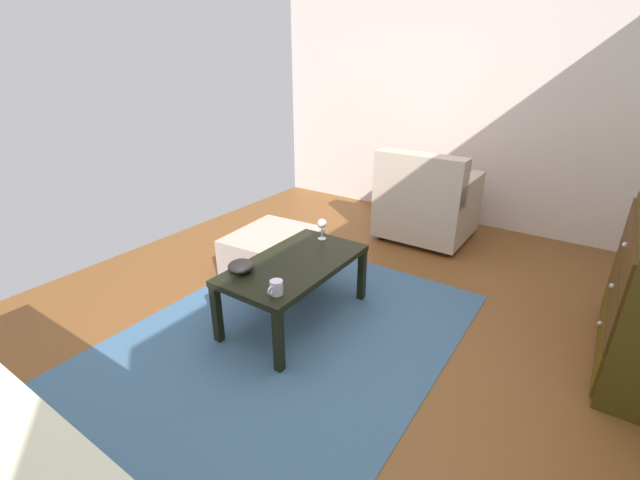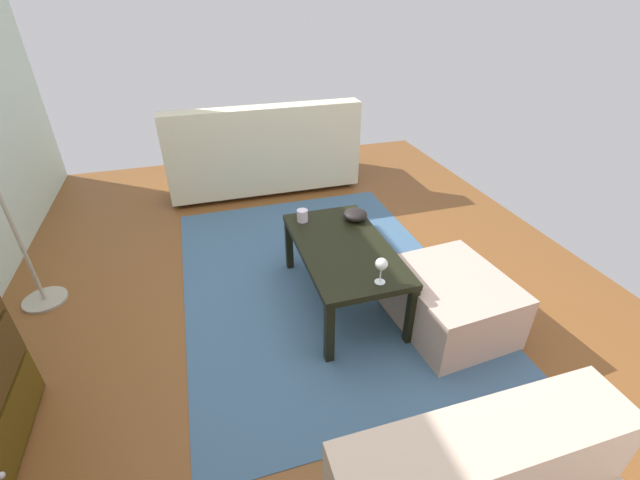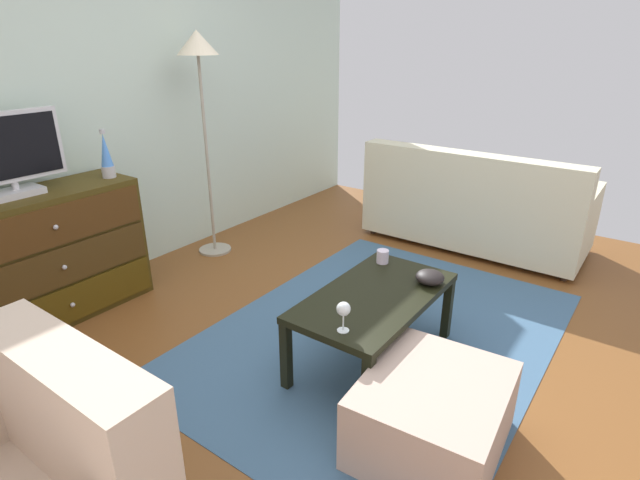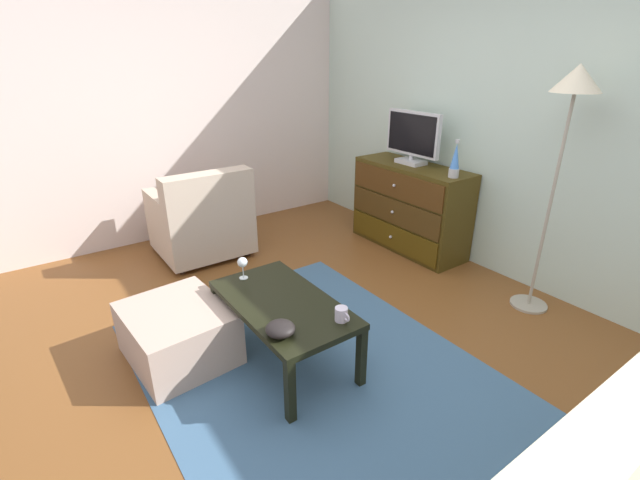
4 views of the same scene
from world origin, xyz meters
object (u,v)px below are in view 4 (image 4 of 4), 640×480
(bowl_decorative, at_px, (280,329))
(ottoman, at_px, (178,333))
(lava_lamp, at_px, (455,161))
(coffee_table, at_px, (283,308))
(dresser, at_px, (410,207))
(wine_glass, at_px, (242,263))
(mug, at_px, (342,314))
(standing_lamp, at_px, (572,105))
(tv, at_px, (413,137))
(armchair, at_px, (202,220))

(bowl_decorative, bearing_deg, ottoman, -153.13)
(ottoman, bearing_deg, bowl_decorative, 26.87)
(lava_lamp, distance_m, coffee_table, 2.07)
(lava_lamp, height_order, bowl_decorative, lava_lamp)
(dresser, distance_m, wine_glass, 2.10)
(coffee_table, distance_m, mug, 0.43)
(bowl_decorative, relative_size, standing_lamp, 0.09)
(tv, xyz_separation_m, standing_lamp, (1.46, -0.07, 0.43))
(dresser, relative_size, standing_lamp, 0.68)
(bowl_decorative, bearing_deg, mug, 76.20)
(mug, relative_size, bowl_decorative, 0.68)
(wine_glass, height_order, armchair, armchair)
(wine_glass, height_order, ottoman, wine_glass)
(dresser, bearing_deg, tv, 158.17)
(bowl_decorative, relative_size, armchair, 0.19)
(tv, xyz_separation_m, ottoman, (0.47, -2.58, -0.95))
(dresser, xyz_separation_m, bowl_decorative, (1.13, -2.19, 0.04))
(ottoman, bearing_deg, wine_glass, 89.72)
(wine_glass, xyz_separation_m, bowl_decorative, (0.72, -0.13, -0.08))
(dresser, xyz_separation_m, coffee_table, (0.83, -2.00, -0.05))
(armchair, bearing_deg, mug, -0.67)
(coffee_table, relative_size, standing_lamp, 0.56)
(dresser, distance_m, bowl_decorative, 2.46)
(bowl_decorative, xyz_separation_m, armchair, (-2.16, 0.39, -0.11))
(armchair, height_order, standing_lamp, standing_lamp)
(dresser, distance_m, ottoman, 2.60)
(mug, height_order, armchair, armchair)
(lava_lamp, relative_size, armchair, 0.37)
(armchair, xyz_separation_m, ottoman, (1.44, -0.75, -0.18))
(coffee_table, xyz_separation_m, bowl_decorative, (0.30, -0.19, 0.09))
(tv, distance_m, mug, 2.34)
(bowl_decorative, distance_m, armchair, 2.20)
(wine_glass, bearing_deg, armchair, 169.87)
(armchair, distance_m, standing_lamp, 3.23)
(tv, bearing_deg, mug, -55.44)
(bowl_decorative, bearing_deg, dresser, 117.26)
(armchair, bearing_deg, coffee_table, -5.97)
(armchair, xyz_separation_m, standing_lamp, (2.43, 1.75, 1.19))
(tv, distance_m, coffee_table, 2.33)
(wine_glass, relative_size, mug, 1.38)
(dresser, xyz_separation_m, tv, (-0.06, 0.02, 0.70))
(ottoman, bearing_deg, mug, 41.86)
(tv, relative_size, ottoman, 0.92)
(armchair, height_order, ottoman, armchair)
(dresser, distance_m, coffee_table, 2.16)
(lava_lamp, xyz_separation_m, armchair, (-1.55, -1.76, -0.65))
(mug, bearing_deg, bowl_decorative, -103.80)
(wine_glass, relative_size, armchair, 0.18)
(wine_glass, relative_size, standing_lamp, 0.09)
(coffee_table, distance_m, standing_lamp, 2.34)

